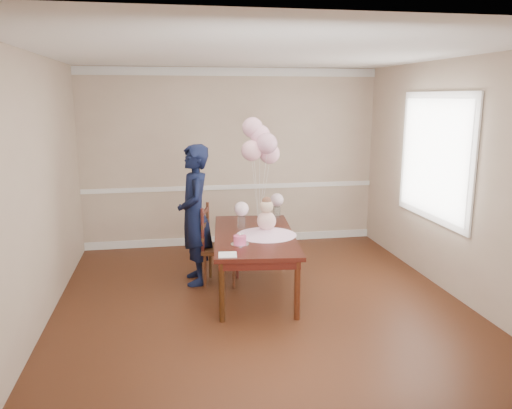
% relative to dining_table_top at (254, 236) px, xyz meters
% --- Properties ---
extents(floor, '(4.50, 5.00, 0.00)m').
position_rel_dining_table_top_xyz_m(floor, '(-0.00, -0.51, -0.67)').
color(floor, '#33180C').
rests_on(floor, ground).
extents(ceiling, '(4.50, 5.00, 0.02)m').
position_rel_dining_table_top_xyz_m(ceiling, '(-0.00, -0.51, 2.03)').
color(ceiling, white).
rests_on(ceiling, wall_back).
extents(wall_back, '(4.50, 0.02, 2.70)m').
position_rel_dining_table_top_xyz_m(wall_back, '(-0.00, 1.99, 0.68)').
color(wall_back, tan).
rests_on(wall_back, floor).
extents(wall_front, '(4.50, 0.02, 2.70)m').
position_rel_dining_table_top_xyz_m(wall_front, '(-0.00, -3.01, 0.68)').
color(wall_front, tan).
rests_on(wall_front, floor).
extents(wall_left, '(0.02, 5.00, 2.70)m').
position_rel_dining_table_top_xyz_m(wall_left, '(-2.25, -0.51, 0.68)').
color(wall_left, tan).
rests_on(wall_left, floor).
extents(wall_right, '(0.02, 5.00, 2.70)m').
position_rel_dining_table_top_xyz_m(wall_right, '(2.25, -0.51, 0.68)').
color(wall_right, tan).
rests_on(wall_right, floor).
extents(chair_rail_trim, '(4.50, 0.02, 0.07)m').
position_rel_dining_table_top_xyz_m(chair_rail_trim, '(-0.00, 1.98, 0.23)').
color(chair_rail_trim, white).
rests_on(chair_rail_trim, wall_back).
extents(crown_molding, '(4.50, 0.02, 0.12)m').
position_rel_dining_table_top_xyz_m(crown_molding, '(-0.00, 1.98, 1.96)').
color(crown_molding, silver).
rests_on(crown_molding, wall_back).
extents(baseboard_trim, '(4.50, 0.02, 0.12)m').
position_rel_dining_table_top_xyz_m(baseboard_trim, '(-0.00, 1.98, -0.61)').
color(baseboard_trim, silver).
rests_on(baseboard_trim, floor).
extents(window_frame, '(0.02, 1.66, 1.56)m').
position_rel_dining_table_top_xyz_m(window_frame, '(2.23, -0.01, 0.88)').
color(window_frame, white).
rests_on(window_frame, wall_right).
extents(window_blinds, '(0.01, 1.50, 1.40)m').
position_rel_dining_table_top_xyz_m(window_blinds, '(2.21, -0.01, 0.88)').
color(window_blinds, white).
rests_on(window_blinds, wall_right).
extents(dining_table_top, '(1.12, 1.94, 0.05)m').
position_rel_dining_table_top_xyz_m(dining_table_top, '(0.00, 0.00, 0.00)').
color(dining_table_top, black).
rests_on(dining_table_top, table_leg_fl).
extents(table_apron, '(1.02, 1.84, 0.09)m').
position_rel_dining_table_top_xyz_m(table_apron, '(0.00, 0.00, -0.07)').
color(table_apron, black).
rests_on(table_apron, table_leg_fl).
extents(table_leg_fl, '(0.07, 0.07, 0.65)m').
position_rel_dining_table_top_xyz_m(table_leg_fl, '(-0.48, -0.80, -0.35)').
color(table_leg_fl, black).
rests_on(table_leg_fl, floor).
extents(table_leg_fr, '(0.07, 0.07, 0.65)m').
position_rel_dining_table_top_xyz_m(table_leg_fr, '(0.29, -0.89, -0.35)').
color(table_leg_fr, black).
rests_on(table_leg_fr, floor).
extents(table_leg_bl, '(0.07, 0.07, 0.65)m').
position_rel_dining_table_top_xyz_m(table_leg_bl, '(-0.29, 0.89, -0.35)').
color(table_leg_bl, black).
rests_on(table_leg_bl, floor).
extents(table_leg_br, '(0.07, 0.07, 0.65)m').
position_rel_dining_table_top_xyz_m(table_leg_br, '(0.48, 0.80, -0.35)').
color(table_leg_br, black).
rests_on(table_leg_br, floor).
extents(baby_skirt, '(0.77, 0.77, 0.09)m').
position_rel_dining_table_top_xyz_m(baby_skirt, '(0.13, -0.06, 0.07)').
color(baby_skirt, '#FAB8E2').
rests_on(baby_skirt, dining_table_top).
extents(baby_torso, '(0.22, 0.22, 0.22)m').
position_rel_dining_table_top_xyz_m(baby_torso, '(0.13, -0.06, 0.19)').
color(baby_torso, pink).
rests_on(baby_torso, baby_skirt).
extents(baby_head, '(0.16, 0.16, 0.16)m').
position_rel_dining_table_top_xyz_m(baby_head, '(0.13, -0.06, 0.37)').
color(baby_head, beige).
rests_on(baby_head, baby_torso).
extents(baby_hair, '(0.11, 0.11, 0.11)m').
position_rel_dining_table_top_xyz_m(baby_hair, '(0.13, -0.06, 0.42)').
color(baby_hair, brown).
rests_on(baby_hair, baby_head).
extents(cake_platter, '(0.22, 0.22, 0.01)m').
position_rel_dining_table_top_xyz_m(cake_platter, '(-0.23, -0.39, 0.03)').
color(cake_platter, silver).
rests_on(cake_platter, dining_table_top).
extents(birthday_cake, '(0.15, 0.15, 0.09)m').
position_rel_dining_table_top_xyz_m(birthday_cake, '(-0.23, -0.39, 0.08)').
color(birthday_cake, '#DB457C').
rests_on(birthday_cake, cake_platter).
extents(cake_flower_a, '(0.03, 0.03, 0.03)m').
position_rel_dining_table_top_xyz_m(cake_flower_a, '(-0.23, -0.39, 0.14)').
color(cake_flower_a, white).
rests_on(cake_flower_a, birthday_cake).
extents(cake_flower_b, '(0.03, 0.03, 0.03)m').
position_rel_dining_table_top_xyz_m(cake_flower_b, '(-0.20, -0.38, 0.14)').
color(cake_flower_b, white).
rests_on(cake_flower_b, birthday_cake).
extents(rose_vase_near, '(0.10, 0.10, 0.15)m').
position_rel_dining_table_top_xyz_m(rose_vase_near, '(-0.11, 0.29, 0.10)').
color(rose_vase_near, white).
rests_on(rose_vase_near, dining_table_top).
extents(roses_near, '(0.18, 0.18, 0.18)m').
position_rel_dining_table_top_xyz_m(roses_near, '(-0.11, 0.29, 0.26)').
color(roses_near, white).
rests_on(roses_near, rose_vase_near).
extents(rose_vase_far, '(0.10, 0.10, 0.15)m').
position_rel_dining_table_top_xyz_m(rose_vase_far, '(0.43, 0.74, 0.10)').
color(rose_vase_far, white).
rests_on(rose_vase_far, dining_table_top).
extents(roses_far, '(0.18, 0.18, 0.18)m').
position_rel_dining_table_top_xyz_m(roses_far, '(0.43, 0.74, 0.26)').
color(roses_far, silver).
rests_on(roses_far, rose_vase_far).
extents(napkin, '(0.20, 0.20, 0.01)m').
position_rel_dining_table_top_xyz_m(napkin, '(-0.41, -0.75, 0.03)').
color(napkin, white).
rests_on(napkin, dining_table_top).
extents(balloon_weight, '(0.04, 0.04, 0.02)m').
position_rel_dining_table_top_xyz_m(balloon_weight, '(0.15, 0.50, 0.03)').
color(balloon_weight, silver).
rests_on(balloon_weight, dining_table_top).
extents(balloon_a, '(0.26, 0.26, 0.26)m').
position_rel_dining_table_top_xyz_m(balloon_a, '(0.06, 0.51, 0.95)').
color(balloon_a, '#FFB4C2').
rests_on(balloon_a, balloon_ribbon_a).
extents(balloon_b, '(0.26, 0.26, 0.26)m').
position_rel_dining_table_top_xyz_m(balloon_b, '(0.23, 0.44, 1.04)').
color(balloon_b, '#E09EBB').
rests_on(balloon_b, balloon_ribbon_b).
extents(balloon_c, '(0.26, 0.26, 0.26)m').
position_rel_dining_table_top_xyz_m(balloon_c, '(0.18, 0.59, 1.13)').
color(balloon_c, '#F7AFCD').
rests_on(balloon_c, balloon_ribbon_c).
extents(balloon_d, '(0.26, 0.26, 0.26)m').
position_rel_dining_table_top_xyz_m(balloon_d, '(0.09, 0.61, 1.22)').
color(balloon_d, '#F0AAC4').
rests_on(balloon_d, balloon_ribbon_d).
extents(balloon_e, '(0.26, 0.26, 0.26)m').
position_rel_dining_table_top_xyz_m(balloon_e, '(0.29, 0.55, 0.90)').
color(balloon_e, '#FFB4CA').
rests_on(balloon_e, balloon_ribbon_e).
extents(balloon_ribbon_a, '(0.08, 0.01, 0.77)m').
position_rel_dining_table_top_xyz_m(balloon_ribbon_a, '(0.10, 0.50, 0.42)').
color(balloon_ribbon_a, white).
rests_on(balloon_ribbon_a, balloon_weight).
extents(balloon_ribbon_b, '(0.09, 0.06, 0.86)m').
position_rel_dining_table_top_xyz_m(balloon_ribbon_b, '(0.19, 0.47, 0.47)').
color(balloon_ribbon_b, white).
rests_on(balloon_ribbon_b, balloon_weight).
extents(balloon_ribbon_c, '(0.03, 0.09, 0.96)m').
position_rel_dining_table_top_xyz_m(balloon_ribbon_c, '(0.16, 0.54, 0.51)').
color(balloon_ribbon_c, white).
rests_on(balloon_ribbon_c, balloon_weight).
extents(balloon_ribbon_d, '(0.07, 0.10, 1.05)m').
position_rel_dining_table_top_xyz_m(balloon_ribbon_d, '(0.12, 0.55, 0.56)').
color(balloon_ribbon_d, white).
rests_on(balloon_ribbon_d, balloon_weight).
extents(balloon_ribbon_e, '(0.14, 0.05, 0.72)m').
position_rel_dining_table_top_xyz_m(balloon_ribbon_e, '(0.22, 0.52, 0.40)').
color(balloon_ribbon_e, white).
rests_on(balloon_ribbon_e, balloon_weight).
extents(dining_chair_seat, '(0.52, 0.52, 0.05)m').
position_rel_dining_table_top_xyz_m(dining_chair_seat, '(-0.36, 0.29, -0.24)').
color(dining_chair_seat, '#3C1F10').
rests_on(dining_chair_seat, chair_leg_fl).
extents(chair_leg_fl, '(0.05, 0.05, 0.42)m').
position_rel_dining_table_top_xyz_m(chair_leg_fl, '(-0.58, 0.17, -0.46)').
color(chair_leg_fl, '#3B1C10').
rests_on(chair_leg_fl, floor).
extents(chair_leg_fr, '(0.05, 0.05, 0.42)m').
position_rel_dining_table_top_xyz_m(chair_leg_fr, '(-0.24, 0.08, -0.46)').
color(chair_leg_fr, '#3A1B0F').
rests_on(chair_leg_fr, floor).
extents(chair_leg_bl, '(0.05, 0.05, 0.42)m').
position_rel_dining_table_top_xyz_m(chair_leg_bl, '(-0.48, 0.51, -0.46)').
color(chair_leg_bl, '#3A210F').
rests_on(chair_leg_bl, floor).
extents(chair_leg_br, '(0.05, 0.05, 0.42)m').
position_rel_dining_table_top_xyz_m(chair_leg_br, '(-0.15, 0.41, -0.46)').
color(chair_leg_br, '#36120E').
rests_on(chair_leg_br, floor).
extents(chair_back_post_l, '(0.05, 0.05, 0.54)m').
position_rel_dining_table_top_xyz_m(chair_back_post_l, '(-0.59, 0.17, 0.05)').
color(chair_back_post_l, '#35110E').
rests_on(chair_back_post_l, dining_chair_seat).
extents(chair_back_post_r, '(0.05, 0.05, 0.54)m').
position_rel_dining_table_top_xyz_m(chair_back_post_r, '(-0.50, 0.51, 0.05)').
color(chair_back_post_r, '#3C1D10').
rests_on(chair_back_post_r, dining_chair_seat).
extents(chair_slat_low, '(0.13, 0.38, 0.05)m').
position_rel_dining_table_top_xyz_m(chair_slat_low, '(-0.55, 0.34, -0.07)').
color(chair_slat_low, '#391F0F').
rests_on(chair_slat_low, dining_chair_seat).
extents(chair_slat_mid, '(0.13, 0.38, 0.05)m').
position_rel_dining_table_top_xyz_m(chair_slat_mid, '(-0.55, 0.34, 0.08)').
color(chair_slat_mid, '#311C0D').
rests_on(chair_slat_mid, dining_chair_seat).
extents(chair_slat_top, '(0.13, 0.38, 0.05)m').
position_rel_dining_table_top_xyz_m(chair_slat_top, '(-0.55, 0.34, 0.24)').
color(chair_slat_top, '#35130E').
rests_on(chair_slat_top, dining_chair_seat).
extents(woman, '(0.45, 0.65, 1.72)m').
position_rel_dining_table_top_xyz_m(woman, '(-0.67, 0.39, 0.19)').
color(woman, black).
rests_on(woman, floor).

